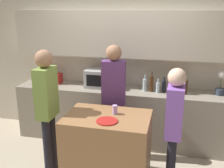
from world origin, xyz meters
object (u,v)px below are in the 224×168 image
at_px(toaster, 54,78).
at_px(plate_on_island, 107,121).
at_px(bottle_0, 145,85).
at_px(person_center, 174,122).
at_px(person_right, 47,102).
at_px(bottle_6, 185,87).
at_px(bottle_5, 177,84).
at_px(bottle_4, 171,85).
at_px(bottle_2, 158,87).
at_px(person_left, 114,92).
at_px(potted_plant, 221,83).
at_px(microwave, 102,78).
at_px(bottle_3, 164,86).
at_px(bottle_1, 151,84).
at_px(cup_0, 115,110).

relative_size(toaster, plate_on_island, 1.00).
xyz_separation_m(bottle_0, person_center, (0.48, -1.15, -0.09)).
bearing_deg(person_right, bottle_6, 121.56).
xyz_separation_m(bottle_5, person_right, (-1.65, -1.27, -0.00)).
height_order(bottle_4, bottle_6, bottle_6).
distance_m(bottle_5, person_center, 1.29).
distance_m(bottle_0, bottle_6, 0.63).
bearing_deg(bottle_2, person_left, -143.10).
distance_m(toaster, potted_plant, 2.79).
bearing_deg(microwave, bottle_3, -3.63).
relative_size(person_left, person_center, 1.09).
bearing_deg(bottle_2, person_center, -76.39).
bearing_deg(bottle_6, person_center, -97.18).
relative_size(bottle_0, bottle_1, 0.81).
distance_m(bottle_5, bottle_6, 0.19).
bearing_deg(person_right, toaster, -159.07).
xyz_separation_m(potted_plant, bottle_0, (-1.16, -0.07, -0.10)).
bearing_deg(person_right, bottle_1, 131.31).
relative_size(toaster, bottle_0, 0.98).
height_order(bottle_2, plate_on_island, bottle_2).
relative_size(toaster, bottle_6, 0.82).
relative_size(plate_on_island, person_right, 0.15).
bearing_deg(person_center, bottle_6, -5.35).
distance_m(potted_plant, person_left, 1.66).
bearing_deg(bottle_4, person_left, -143.38).
bearing_deg(person_center, toaster, 61.71).
xyz_separation_m(bottle_0, cup_0, (-0.26, -1.04, -0.05)).
bearing_deg(bottle_2, bottle_4, 35.77).
bearing_deg(person_left, cup_0, 98.71).
height_order(bottle_3, cup_0, bottle_3).
distance_m(bottle_0, bottle_3, 0.31).
height_order(microwave, bottle_5, microwave).
bearing_deg(potted_plant, bottle_6, -170.59).
relative_size(bottle_5, bottle_6, 0.90).
xyz_separation_m(microwave, bottle_2, (0.96, -0.11, -0.07)).
relative_size(bottle_2, cup_0, 1.87).
xyz_separation_m(person_left, person_right, (-0.75, -0.64, -0.00)).
height_order(toaster, bottle_2, bottle_2).
distance_m(toaster, cup_0, 1.76).
bearing_deg(person_center, bottle_2, 15.44).
bearing_deg(bottle_5, bottle_2, -149.79).
height_order(toaster, bottle_1, bottle_1).
distance_m(plate_on_island, cup_0, 0.26).
bearing_deg(bottle_3, bottle_1, -177.44).
xyz_separation_m(potted_plant, bottle_1, (-1.05, -0.08, -0.07)).
bearing_deg(plate_on_island, bottle_4, 63.04).
distance_m(microwave, person_left, 0.67).
relative_size(person_left, person_right, 1.00).
xyz_separation_m(toaster, bottle_2, (1.84, -0.11, -0.01)).
bearing_deg(bottle_6, potted_plant, 9.41).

